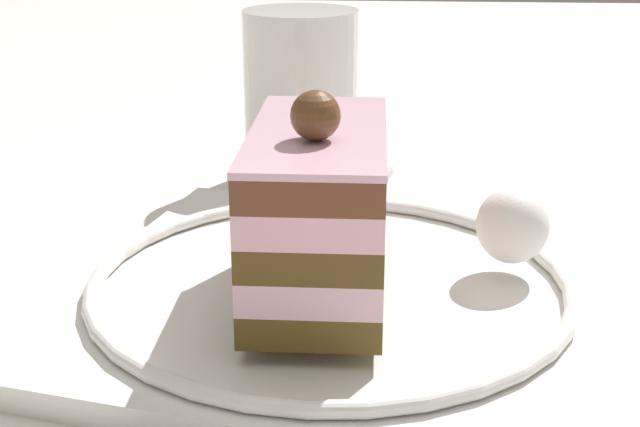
# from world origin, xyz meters

# --- Properties ---
(ground_plane) EXTENTS (2.40, 2.40, 0.00)m
(ground_plane) POSITION_xyz_m (0.00, 0.00, 0.00)
(ground_plane) COLOR silver
(dessert_plate) EXTENTS (0.28, 0.28, 0.02)m
(dessert_plate) POSITION_xyz_m (0.02, 0.02, 0.01)
(dessert_plate) COLOR white
(dessert_plate) RESTS_ON ground_plane
(cake_slice) EXTENTS (0.06, 0.13, 0.09)m
(cake_slice) POSITION_xyz_m (0.03, 0.04, 0.06)
(cake_slice) COLOR #543F18
(cake_slice) RESTS_ON dessert_plate
(whipped_cream_dollop) EXTENTS (0.03, 0.03, 0.04)m
(whipped_cream_dollop) POSITION_xyz_m (-0.06, 0.00, 0.04)
(whipped_cream_dollop) COLOR white
(whipped_cream_dollop) RESTS_ON dessert_plate
(fork) EXTENTS (0.04, 0.12, 0.00)m
(fork) POSITION_xyz_m (0.01, -0.07, 0.02)
(fork) COLOR silver
(fork) RESTS_ON dessert_plate
(drink_glass_far) EXTENTS (0.08, 0.08, 0.11)m
(drink_glass_far) POSITION_xyz_m (0.06, -0.18, 0.05)
(drink_glass_far) COLOR white
(drink_glass_far) RESTS_ON ground_plane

